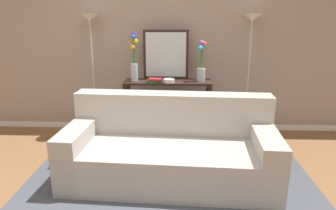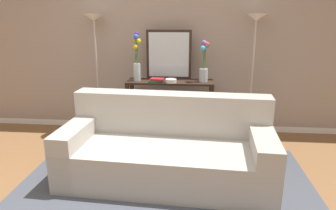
# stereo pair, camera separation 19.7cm
# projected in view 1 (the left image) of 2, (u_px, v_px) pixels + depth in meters

# --- Properties ---
(back_wall) EXTENTS (12.00, 0.15, 2.75)m
(back_wall) POSITION_uv_depth(u_px,v_px,m) (146.00, 39.00, 4.56)
(back_wall) COLOR white
(back_wall) RESTS_ON ground
(area_rug) EXTENTS (3.06, 1.94, 0.01)m
(area_rug) POSITION_uv_depth(u_px,v_px,m) (170.00, 184.00, 3.25)
(area_rug) COLOR #474C56
(area_rug) RESTS_ON ground
(couch) EXTENTS (2.23, 1.08, 0.88)m
(couch) POSITION_uv_depth(u_px,v_px,m) (170.00, 151.00, 3.32)
(couch) COLOR #ADA89E
(couch) RESTS_ON ground
(console_table) EXTENTS (1.20, 0.36, 0.84)m
(console_table) POSITION_uv_depth(u_px,v_px,m) (168.00, 99.00, 4.36)
(console_table) COLOR black
(console_table) RESTS_ON ground
(floor_lamp_left) EXTENTS (0.28, 0.28, 1.73)m
(floor_lamp_left) POSITION_uv_depth(u_px,v_px,m) (91.00, 41.00, 4.30)
(floor_lamp_left) COLOR #B7B2A8
(floor_lamp_left) RESTS_ON ground
(floor_lamp_right) EXTENTS (0.28, 0.28, 1.74)m
(floor_lamp_right) POSITION_uv_depth(u_px,v_px,m) (251.00, 42.00, 4.22)
(floor_lamp_right) COLOR #B7B2A8
(floor_lamp_right) RESTS_ON ground
(wall_mirror) EXTENTS (0.63, 0.02, 0.68)m
(wall_mirror) POSITION_uv_depth(u_px,v_px,m) (166.00, 55.00, 4.34)
(wall_mirror) COLOR black
(wall_mirror) RESTS_ON console_table
(vase_tall_flowers) EXTENTS (0.11, 0.13, 0.66)m
(vase_tall_flowers) POSITION_uv_depth(u_px,v_px,m) (134.00, 61.00, 4.21)
(vase_tall_flowers) COLOR silver
(vase_tall_flowers) RESTS_ON console_table
(vase_short_flowers) EXTENTS (0.13, 0.14, 0.56)m
(vase_short_flowers) POSITION_uv_depth(u_px,v_px,m) (202.00, 64.00, 4.21)
(vase_short_flowers) COLOR silver
(vase_short_flowers) RESTS_ON console_table
(fruit_bowl) EXTENTS (0.15, 0.15, 0.05)m
(fruit_bowl) POSITION_uv_depth(u_px,v_px,m) (169.00, 81.00, 4.18)
(fruit_bowl) COLOR silver
(fruit_bowl) RESTS_ON console_table
(book_stack) EXTENTS (0.22, 0.16, 0.05)m
(book_stack) POSITION_uv_depth(u_px,v_px,m) (155.00, 80.00, 4.20)
(book_stack) COLOR #236033
(book_stack) RESTS_ON console_table
(book_row_under_console) EXTENTS (0.37, 0.18, 0.13)m
(book_row_under_console) POSITION_uv_depth(u_px,v_px,m) (147.00, 133.00, 4.52)
(book_row_under_console) COLOR #236033
(book_row_under_console) RESTS_ON ground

